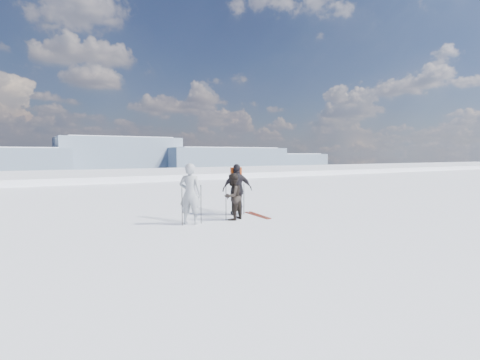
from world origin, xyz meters
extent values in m
plane|color=white|center=(0.00, 60.00, -17.50)|extent=(220.00, 208.01, 71.62)
cube|color=white|center=(0.00, 30.00, -6.50)|extent=(180.00, 16.00, 14.00)
plane|color=navy|center=(0.00, 290.00, -30.00)|extent=(820.00, 820.00, 0.00)
cube|color=slate|center=(100.00, 470.00, -4.00)|extent=(140.00, 80.00, 52.00)
cube|color=white|center=(100.00, 470.00, 19.00)|extent=(119.00, 70.00, 8.00)
cube|color=slate|center=(230.00, 440.00, -10.00)|extent=(160.00, 80.00, 40.00)
cube|color=white|center=(230.00, 440.00, 7.00)|extent=(136.00, 70.00, 8.00)
cube|color=slate|center=(350.00, 470.00, -14.00)|extent=(130.00, 80.00, 32.00)
cube|color=white|center=(350.00, 470.00, -1.00)|extent=(110.50, 70.00, 8.00)
imported|color=#90969D|center=(-3.74, 3.46, 0.99)|extent=(0.86, 0.82, 1.97)
imported|color=black|center=(-2.19, 3.45, 0.80)|extent=(0.96, 0.88, 1.61)
imported|color=black|center=(-1.48, 4.31, 0.95)|extent=(1.20, 0.80, 1.90)
cube|color=#D54814|center=(-1.40, 4.55, 2.21)|extent=(0.46, 0.35, 0.62)
cylinder|color=black|center=(-4.07, 3.35, 0.61)|extent=(0.02, 0.02, 1.21)
cylinder|color=black|center=(-3.41, 3.37, 0.64)|extent=(0.02, 0.02, 1.27)
cylinder|color=black|center=(-2.45, 3.42, 0.66)|extent=(0.02, 0.02, 1.32)
cylinder|color=black|center=(-1.87, 3.38, 0.60)|extent=(0.02, 0.02, 1.20)
cylinder|color=black|center=(-1.77, 4.19, 0.60)|extent=(0.02, 0.02, 1.21)
cylinder|color=black|center=(-1.23, 4.25, 0.59)|extent=(0.02, 0.02, 1.17)
cube|color=black|center=(-1.01, 3.73, 0.01)|extent=(0.21, 1.70, 0.03)
cube|color=black|center=(-0.87, 3.73, 0.01)|extent=(0.32, 1.70, 0.03)
camera|label=1|loc=(-8.50, -7.63, 2.27)|focal=28.00mm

